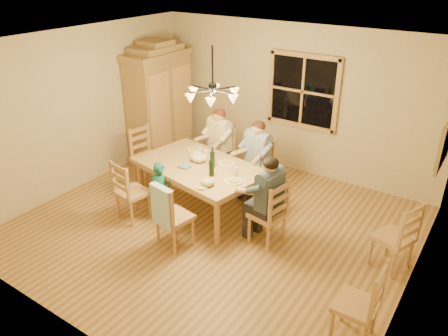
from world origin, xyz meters
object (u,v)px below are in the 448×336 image
Objects in this scene: chair_far_right at (256,179)px; wine_bottle_b at (212,166)px; chair_near_left at (133,201)px; child at (161,192)px; adult_woman at (219,136)px; wine_bottle_a at (212,157)px; dining_table at (199,170)px; chair_end_right at (267,223)px; chair_spare_back at (391,247)px; adult_slate_man at (269,190)px; chair_spare_front at (354,316)px; armoire at (160,105)px; chair_end_left at (148,165)px; adult_plaid_man at (257,150)px; chair_far_left at (219,163)px; chair_near_right at (175,226)px; chandelier at (213,94)px.

wine_bottle_b is at bearing 90.97° from chair_far_right.
chair_near_left is 1.04× the size of child.
adult_woman reaches higher than wine_bottle_a.
dining_table is at bearing 62.10° from chair_near_left.
chair_end_right and chair_spare_back have the same top height.
adult_slate_man reaches higher than chair_spare_front.
armoire is 2.70m from wine_bottle_b.
dining_table is 1.43m from chair_end_left.
chair_end_right is at bearing -24.68° from armoire.
chair_far_left is at bearing -0.00° from adult_plaid_man.
adult_plaid_man is 0.88× the size of chair_spare_back.
chair_end_left is at bearing 133.26° from chair_near_left.
chair_far_right is 2.01m from chair_end_left.
adult_plaid_man is (1.20, 1.70, 0.54)m from chair_near_left.
chair_far_right is at bearing 46.64° from adult_slate_man.
child is at bearing 155.96° from chair_near_right.
chair_end_right is (2.72, -0.49, 0.00)m from chair_end_left.
chair_near_left is at bearing 64.80° from adult_plaid_man.
armoire is 2.32× the size of chair_spare_back.
chair_end_left is 1.40m from adult_woman.
chair_spare_front reaches higher than child.
chair_end_right is 1.35m from wine_bottle_a.
chair_spare_front is at bearing -27.43° from armoire.
adult_slate_man is at bearing 26.57° from chair_near_left.
chair_spare_front is (2.65, -0.26, 0.00)m from chair_near_right.
dining_table is 2.20× the size of chair_far_right.
armoire is 2.32× the size of chair_end_right.
adult_plaid_man is at bearing 46.64° from chair_end_right.
armoire is 3.26m from chair_near_right.
adult_slate_man is at bearing 46.74° from chair_near_right.
chair_spare_front is (4.33, -1.52, 0.00)m from chair_end_left.
child is (0.06, -1.63, 0.17)m from chair_far_left.
adult_slate_man reaches higher than child.
chair_far_left is at bearing -8.67° from armoire.
armoire reaches higher than child.
chair_near_right is 1.00× the size of chair_spare_front.
child is at bearing -124.77° from wine_bottle_a.
adult_woman reaches higher than chair_far_right.
wine_bottle_a reaches higher than chair_end_left.
chair_end_left is 1.90m from wine_bottle_b.
chair_near_left is 1.00× the size of chair_spare_back.
adult_slate_man reaches higher than chair_near_left.
chair_far_right is 1.23m from wine_bottle_b.
wine_bottle_b is at bearing -17.62° from child.
adult_slate_man is at bearing 153.43° from adult_woman.
adult_woman is at bearing 54.94° from chair_spare_front.
chandelier is 1.91m from chair_near_right.
chandelier is at bearing 107.10° from chair_end_right.
adult_plaid_man is (0.02, 1.20, -1.24)m from chandelier.
chair_far_left is at bearing 119.33° from wine_bottle_a.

